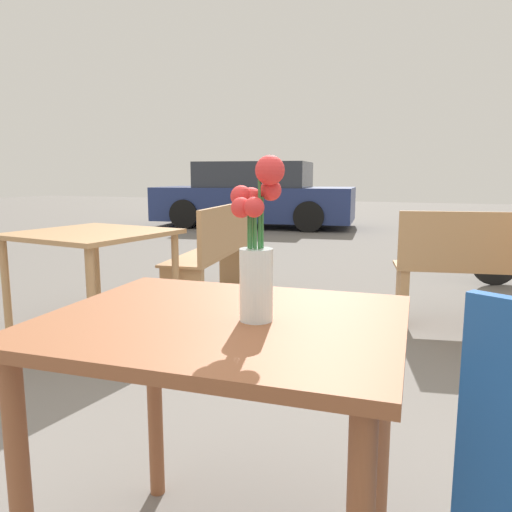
% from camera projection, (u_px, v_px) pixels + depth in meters
% --- Properties ---
extents(table_front, '(0.91, 0.78, 0.75)m').
position_uv_depth(table_front, '(224.00, 363.00, 1.24)').
color(table_front, brown).
rests_on(table_front, ground_plane).
extents(flower_vase, '(0.13, 0.12, 0.39)m').
position_uv_depth(flower_vase, '(256.00, 251.00, 1.17)').
color(flower_vase, silver).
rests_on(flower_vase, table_front).
extents(bench_near, '(0.58, 1.59, 0.85)m').
position_uv_depth(bench_near, '(221.00, 250.00, 4.28)').
color(bench_near, tan).
rests_on(bench_near, ground_plane).
extents(bench_middle, '(1.51, 0.65, 0.85)m').
position_uv_depth(bench_middle, '(505.00, 268.00, 3.45)').
color(bench_middle, tan).
rests_on(bench_middle, ground_plane).
extents(table_back, '(1.01, 0.99, 0.72)m').
position_uv_depth(table_back, '(92.00, 246.00, 3.32)').
color(table_back, tan).
rests_on(table_back, ground_plane).
extents(parked_car, '(4.34, 2.19, 1.36)m').
position_uv_depth(parked_car, '(254.00, 196.00, 10.64)').
color(parked_car, navy).
rests_on(parked_car, ground_plane).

